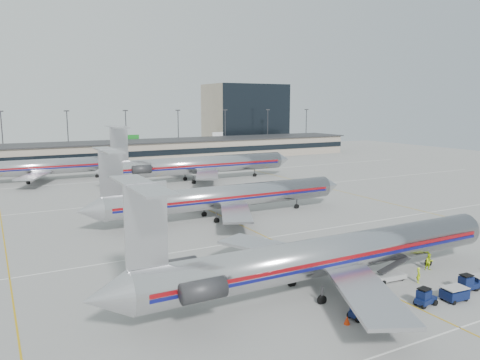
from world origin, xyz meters
TOP-DOWN VIEW (x-y plane):
  - ground at (0.00, 0.00)m, footprint 260.00×260.00m
  - apron_markings at (0.00, 10.00)m, footprint 160.00×0.15m
  - terminal at (0.00, 97.97)m, footprint 162.00×17.00m
  - light_mast_row at (0.00, 112.00)m, footprint 163.60×0.40m
  - distant_building at (62.00, 128.00)m, footprint 30.00×20.00m
  - jet_foreground at (-4.65, -7.13)m, footprint 44.10×25.97m
  - jet_second_row at (-0.57, 22.45)m, footprint 43.34×25.52m
  - jet_third_row at (9.97, 55.69)m, footprint 46.99×28.90m
  - jet_back_row at (-21.92, 72.10)m, footprint 42.07×25.88m
  - tug_left at (-5.65, -13.12)m, footprint 2.30×1.54m
  - tug_center at (0.91, -13.90)m, footprint 2.07×1.25m
  - tug_right at (6.86, -13.57)m, footprint 2.06×1.15m
  - cart_inner at (4.05, -14.40)m, footprint 2.25×1.63m
  - belt_loader at (2.58, -8.34)m, footprint 4.07×1.48m
  - ramp_worker_near at (4.62, -10.00)m, footprint 0.59×0.67m
  - ramp_worker_far at (8.43, -8.07)m, footprint 1.04×0.93m
  - cone_left at (-7.24, -13.40)m, footprint 0.53×0.53m

SIDE VIEW (x-z plane):
  - ground at x=0.00m, z-range 0.00..0.00m
  - apron_markings at x=0.00m, z-range 0.00..0.02m
  - cone_left at x=-7.24m, z-range 0.00..0.67m
  - belt_loader at x=2.58m, z-range -0.49..1.63m
  - cart_inner at x=4.05m, z-range 0.04..1.26m
  - tug_center at x=0.91m, z-range -0.07..1.52m
  - tug_right at x=6.86m, z-range -0.07..1.55m
  - ramp_worker_near at x=4.62m, z-range 0.00..1.54m
  - tug_left at x=-5.65m, z-range -0.08..1.63m
  - ramp_worker_far at x=8.43m, z-range 0.00..1.78m
  - terminal at x=0.00m, z-range 0.03..6.28m
  - jet_second_row at x=-0.57m, z-range -2.38..8.96m
  - jet_back_row at x=-21.92m, z-range -2.41..9.09m
  - jet_foreground at x=-4.65m, z-range -2.42..9.12m
  - jet_third_row at x=9.97m, z-range -2.69..10.15m
  - light_mast_row at x=0.00m, z-range 0.94..16.22m
  - distant_building at x=62.00m, z-range 0.00..25.00m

